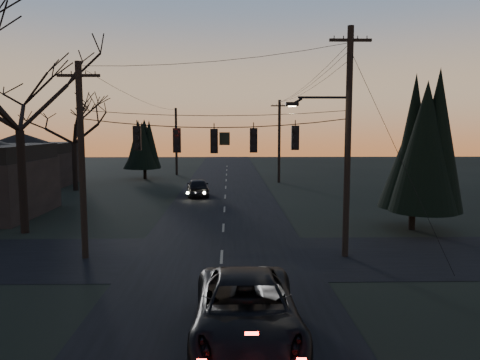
{
  "coord_description": "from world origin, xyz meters",
  "views": [
    {
      "loc": [
        0.35,
        -10.21,
        5.74
      ],
      "look_at": [
        0.8,
        9.12,
        3.54
      ],
      "focal_mm": 35.0,
      "sensor_mm": 36.0,
      "label": 1
    }
  ],
  "objects_px": {
    "sedan_oncoming_a": "(198,187)",
    "utility_pole_far_r": "(279,182)",
    "utility_pole_right": "(345,256)",
    "bare_tree_left": "(18,88)",
    "suv_near": "(246,311)",
    "utility_pole_left": "(85,258)",
    "utility_pole_far_l": "(177,175)",
    "evergreen_right": "(415,151)"
  },
  "relations": [
    {
      "from": "bare_tree_left",
      "to": "evergreen_right",
      "type": "relative_size",
      "value": 1.45
    },
    {
      "from": "utility_pole_right",
      "to": "utility_pole_far_l",
      "type": "height_order",
      "value": "utility_pole_right"
    },
    {
      "from": "utility_pole_far_r",
      "to": "utility_pole_far_l",
      "type": "height_order",
      "value": "utility_pole_far_r"
    },
    {
      "from": "bare_tree_left",
      "to": "sedan_oncoming_a",
      "type": "distance_m",
      "value": 17.35
    },
    {
      "from": "utility_pole_right",
      "to": "sedan_oncoming_a",
      "type": "xyz_separation_m",
      "value": [
        -7.77,
        18.41,
        0.75
      ]
    },
    {
      "from": "utility_pole_right",
      "to": "utility_pole_left",
      "type": "relative_size",
      "value": 1.18
    },
    {
      "from": "utility_pole_far_r",
      "to": "utility_pole_far_l",
      "type": "distance_m",
      "value": 14.01
    },
    {
      "from": "utility_pole_right",
      "to": "bare_tree_left",
      "type": "distance_m",
      "value": 18.77
    },
    {
      "from": "utility_pole_right",
      "to": "utility_pole_far_r",
      "type": "bearing_deg",
      "value": 90.0
    },
    {
      "from": "utility_pole_far_l",
      "to": "evergreen_right",
      "type": "height_order",
      "value": "evergreen_right"
    },
    {
      "from": "sedan_oncoming_a",
      "to": "utility_pole_far_r",
      "type": "bearing_deg",
      "value": -134.68
    },
    {
      "from": "utility_pole_right",
      "to": "utility_pole_far_l",
      "type": "relative_size",
      "value": 1.25
    },
    {
      "from": "suv_near",
      "to": "sedan_oncoming_a",
      "type": "distance_m",
      "value": 26.77
    },
    {
      "from": "utility_pole_far_r",
      "to": "utility_pole_far_l",
      "type": "relative_size",
      "value": 1.06
    },
    {
      "from": "suv_near",
      "to": "utility_pole_far_l",
      "type": "bearing_deg",
      "value": 98.48
    },
    {
      "from": "utility_pole_far_l",
      "to": "evergreen_right",
      "type": "xyz_separation_m",
      "value": [
        16.6,
        -30.63,
        4.45
      ]
    },
    {
      "from": "utility_pole_far_l",
      "to": "sedan_oncoming_a",
      "type": "bearing_deg",
      "value": -78.01
    },
    {
      "from": "bare_tree_left",
      "to": "utility_pole_far_l",
      "type": "bearing_deg",
      "value": 81.17
    },
    {
      "from": "suv_near",
      "to": "sedan_oncoming_a",
      "type": "height_order",
      "value": "suv_near"
    },
    {
      "from": "utility_pole_right",
      "to": "bare_tree_left",
      "type": "xyz_separation_m",
      "value": [
        -16.31,
        5.06,
        7.79
      ]
    },
    {
      "from": "utility_pole_far_l",
      "to": "suv_near",
      "type": "height_order",
      "value": "utility_pole_far_l"
    },
    {
      "from": "evergreen_right",
      "to": "suv_near",
      "type": "distance_m",
      "value": 17.1
    },
    {
      "from": "utility_pole_right",
      "to": "utility_pole_far_r",
      "type": "relative_size",
      "value": 1.18
    },
    {
      "from": "utility_pole_left",
      "to": "utility_pole_far_l",
      "type": "height_order",
      "value": "utility_pole_left"
    },
    {
      "from": "utility_pole_left",
      "to": "sedan_oncoming_a",
      "type": "height_order",
      "value": "utility_pole_left"
    },
    {
      "from": "utility_pole_far_r",
      "to": "suv_near",
      "type": "xyz_separation_m",
      "value": [
        -4.7,
        -36.18,
        0.85
      ]
    },
    {
      "from": "utility_pole_right",
      "to": "suv_near",
      "type": "height_order",
      "value": "utility_pole_right"
    },
    {
      "from": "utility_pole_right",
      "to": "utility_pole_far_r",
      "type": "distance_m",
      "value": 28.0
    },
    {
      "from": "sedan_oncoming_a",
      "to": "utility_pole_left",
      "type": "bearing_deg",
      "value": 72.87
    },
    {
      "from": "utility_pole_right",
      "to": "suv_near",
      "type": "xyz_separation_m",
      "value": [
        -4.7,
        -8.18,
        0.85
      ]
    },
    {
      "from": "utility_pole_left",
      "to": "sedan_oncoming_a",
      "type": "relative_size",
      "value": 1.93
    },
    {
      "from": "utility_pole_left",
      "to": "utility_pole_far_r",
      "type": "xyz_separation_m",
      "value": [
        11.5,
        28.0,
        0.0
      ]
    },
    {
      "from": "utility_pole_right",
      "to": "bare_tree_left",
      "type": "relative_size",
      "value": 0.9
    },
    {
      "from": "utility_pole_far_l",
      "to": "evergreen_right",
      "type": "bearing_deg",
      "value": -61.55
    },
    {
      "from": "utility_pole_far_r",
      "to": "evergreen_right",
      "type": "xyz_separation_m",
      "value": [
        5.1,
        -22.63,
        4.45
      ]
    },
    {
      "from": "sedan_oncoming_a",
      "to": "utility_pole_right",
      "type": "bearing_deg",
      "value": 107.2
    },
    {
      "from": "utility_pole_left",
      "to": "utility_pole_far_r",
      "type": "height_order",
      "value": "same"
    },
    {
      "from": "suv_near",
      "to": "sedan_oncoming_a",
      "type": "bearing_deg",
      "value": 96.31
    },
    {
      "from": "suv_near",
      "to": "sedan_oncoming_a",
      "type": "relative_size",
      "value": 1.39
    },
    {
      "from": "utility_pole_right",
      "to": "suv_near",
      "type": "relative_size",
      "value": 1.64
    },
    {
      "from": "utility_pole_far_l",
      "to": "sedan_oncoming_a",
      "type": "xyz_separation_m",
      "value": [
        3.73,
        -17.59,
        0.75
      ]
    },
    {
      "from": "utility_pole_left",
      "to": "utility_pole_far_l",
      "type": "xyz_separation_m",
      "value": [
        0.0,
        36.0,
        0.0
      ]
    }
  ]
}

